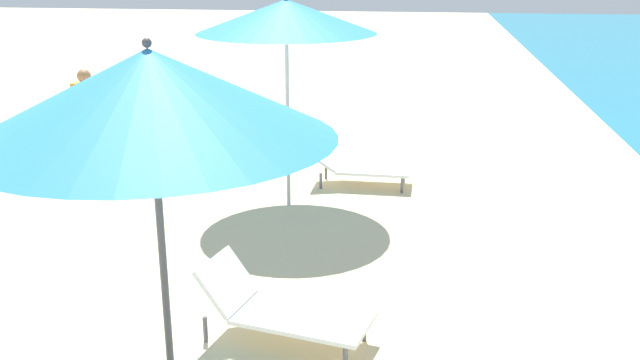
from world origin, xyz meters
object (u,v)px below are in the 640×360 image
(person_walking_near, at_px, (87,110))
(lounger_second_shoreside, at_px, (280,308))
(lounger_farthest_shoreside, at_px, (359,166))
(umbrella_farthest, at_px, (286,17))
(umbrella_second, at_px, (151,95))

(person_walking_near, bearing_deg, lounger_second_shoreside, -138.57)
(lounger_farthest_shoreside, bearing_deg, lounger_second_shoreside, -92.76)
(lounger_farthest_shoreside, relative_size, person_walking_near, 0.93)
(umbrella_farthest, distance_m, lounger_farthest_shoreside, 2.49)
(lounger_second_shoreside, xyz_separation_m, lounger_farthest_shoreside, (0.31, 4.29, -0.03))
(person_walking_near, bearing_deg, umbrella_second, -148.78)
(umbrella_second, height_order, person_walking_near, umbrella_second)
(umbrella_second, bearing_deg, umbrella_farthest, 90.12)
(lounger_second_shoreside, relative_size, person_walking_near, 1.01)
(umbrella_second, xyz_separation_m, umbrella_farthest, (-0.01, 4.56, 0.07))
(lounger_farthest_shoreside, xyz_separation_m, person_walking_near, (-4.10, 0.29, 0.63))
(umbrella_second, distance_m, lounger_farthest_shoreside, 5.96)
(umbrella_farthest, xyz_separation_m, person_walking_near, (-3.27, 1.25, -1.50))
(umbrella_farthest, relative_size, person_walking_near, 1.77)
(umbrella_farthest, height_order, lounger_farthest_shoreside, umbrella_farthest)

